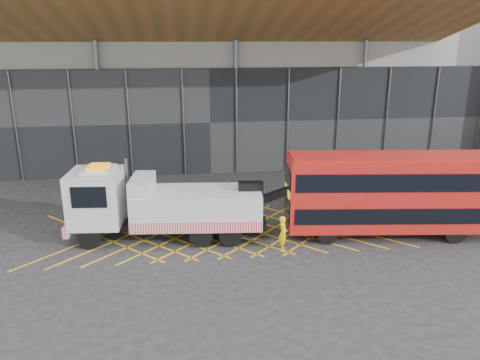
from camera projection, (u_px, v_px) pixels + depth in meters
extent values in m
plane|color=#262528|center=(189.00, 232.00, 25.63)|extent=(120.00, 120.00, 0.00)
cube|color=gold|center=(99.00, 236.00, 25.03)|extent=(7.16, 7.16, 0.01)
cube|color=gold|center=(99.00, 236.00, 25.03)|extent=(7.16, 7.16, 0.01)
cube|color=gold|center=(130.00, 235.00, 25.23)|extent=(7.16, 7.16, 0.01)
cube|color=gold|center=(130.00, 235.00, 25.23)|extent=(7.16, 7.16, 0.01)
cube|color=gold|center=(160.00, 233.00, 25.43)|extent=(7.16, 7.16, 0.01)
cube|color=gold|center=(160.00, 233.00, 25.43)|extent=(7.16, 7.16, 0.01)
cube|color=gold|center=(189.00, 232.00, 25.63)|extent=(7.16, 7.16, 0.01)
cube|color=gold|center=(189.00, 232.00, 25.63)|extent=(7.16, 7.16, 0.01)
cube|color=gold|center=(218.00, 230.00, 25.83)|extent=(7.16, 7.16, 0.01)
cube|color=gold|center=(218.00, 230.00, 25.83)|extent=(7.16, 7.16, 0.01)
cube|color=gold|center=(247.00, 229.00, 26.03)|extent=(7.16, 7.16, 0.01)
cube|color=gold|center=(247.00, 229.00, 26.03)|extent=(7.16, 7.16, 0.01)
cube|color=gold|center=(275.00, 227.00, 26.23)|extent=(7.16, 7.16, 0.01)
cube|color=gold|center=(275.00, 227.00, 26.23)|extent=(7.16, 7.16, 0.01)
cube|color=gold|center=(303.00, 226.00, 26.43)|extent=(7.16, 7.16, 0.01)
cube|color=gold|center=(303.00, 226.00, 26.43)|extent=(7.16, 7.16, 0.01)
cube|color=gold|center=(330.00, 224.00, 26.62)|extent=(7.16, 7.16, 0.01)
cube|color=gold|center=(330.00, 224.00, 26.62)|extent=(7.16, 7.16, 0.01)
cube|color=gray|center=(203.00, 51.00, 41.24)|extent=(55.00, 14.00, 18.00)
cube|color=black|center=(210.00, 122.00, 35.79)|extent=(55.00, 0.80, 8.00)
cube|color=brown|center=(180.00, 16.00, 29.83)|extent=(40.00, 11.93, 4.07)
cylinder|color=#595B60|center=(101.00, 111.00, 34.31)|extent=(0.36, 0.36, 10.00)
cylinder|color=#595B60|center=(236.00, 109.00, 35.56)|extent=(0.36, 0.36, 10.00)
cylinder|color=#595B60|center=(362.00, 106.00, 36.80)|extent=(0.36, 0.36, 10.00)
cube|color=black|center=(169.00, 225.00, 24.66)|extent=(10.26, 2.02, 0.38)
cube|color=silver|center=(97.00, 198.00, 24.08)|extent=(2.82, 2.91, 2.79)
cube|color=black|center=(70.00, 189.00, 23.89)|extent=(0.27, 2.36, 1.18)
cube|color=red|center=(73.00, 223.00, 24.44)|extent=(0.53, 2.81, 0.59)
cube|color=orange|center=(98.00, 167.00, 23.60)|extent=(1.08, 1.37, 0.13)
cube|color=silver|center=(197.00, 206.00, 24.42)|extent=(6.88, 3.30, 1.72)
cube|color=red|center=(196.00, 228.00, 23.29)|extent=(6.64, 0.69, 0.59)
cube|color=silver|center=(142.00, 184.00, 23.95)|extent=(1.31, 2.67, 0.75)
cube|color=black|center=(251.00, 187.00, 24.21)|extent=(1.33, 0.66, 0.54)
cube|color=black|center=(271.00, 196.00, 24.41)|extent=(2.37, 0.59, 1.16)
cylinder|color=black|center=(90.00, 237.00, 23.50)|extent=(1.21, 0.48, 1.18)
cylinder|color=black|center=(101.00, 220.00, 25.65)|extent=(1.21, 0.48, 1.18)
cylinder|color=black|center=(231.00, 235.00, 23.75)|extent=(1.21, 0.48, 1.18)
cylinder|color=black|center=(230.00, 219.00, 25.90)|extent=(1.21, 0.48, 1.18)
cylinder|color=#595B60|center=(127.00, 180.00, 24.98)|extent=(0.15, 0.15, 2.36)
cube|color=#AD140F|center=(391.00, 192.00, 24.59)|extent=(11.05, 3.74, 3.82)
cube|color=black|center=(389.00, 208.00, 24.85)|extent=(10.63, 3.75, 0.84)
cube|color=black|center=(392.00, 176.00, 24.33)|extent=(10.63, 3.75, 0.94)
cube|color=black|center=(287.00, 208.00, 24.75)|extent=(0.31, 2.20, 1.28)
cube|color=black|center=(288.00, 177.00, 24.25)|extent=(0.31, 2.20, 0.94)
cube|color=yellow|center=(287.00, 191.00, 24.48)|extent=(0.26, 1.75, 0.34)
cube|color=#AD140F|center=(394.00, 156.00, 24.01)|extent=(10.81, 3.51, 0.12)
cylinder|color=black|center=(327.00, 234.00, 24.04)|extent=(1.05, 0.41, 1.02)
cylinder|color=black|center=(320.00, 218.00, 26.15)|extent=(1.05, 0.41, 1.02)
cylinder|color=black|center=(455.00, 234.00, 24.14)|extent=(1.05, 0.41, 1.02)
cylinder|color=black|center=(437.00, 218.00, 26.25)|extent=(1.05, 0.41, 1.02)
imported|color=yellow|center=(283.00, 233.00, 23.23)|extent=(0.55, 0.72, 1.79)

